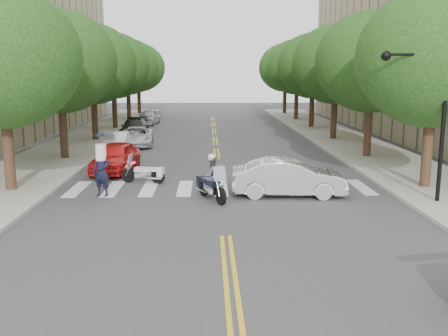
{
  "coord_description": "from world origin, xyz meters",
  "views": [
    {
      "loc": [
        -0.53,
        -14.68,
        4.95
      ],
      "look_at": [
        0.09,
        4.4,
        1.3
      ],
      "focal_mm": 40.0,
      "sensor_mm": 36.0,
      "label": 1
    }
  ],
  "objects_px": {
    "motorcycle_police": "(211,179)",
    "officer_standing": "(102,171)",
    "motorcycle_parked": "(147,173)",
    "convertible": "(289,178)"
  },
  "relations": [
    {
      "from": "motorcycle_parked",
      "to": "convertible",
      "type": "bearing_deg",
      "value": -100.59
    },
    {
      "from": "officer_standing",
      "to": "convertible",
      "type": "xyz_separation_m",
      "value": [
        7.57,
        -0.18,
        -0.27
      ]
    },
    {
      "from": "motorcycle_police",
      "to": "convertible",
      "type": "relative_size",
      "value": 0.47
    },
    {
      "from": "motorcycle_police",
      "to": "officer_standing",
      "type": "relative_size",
      "value": 1.05
    },
    {
      "from": "motorcycle_police",
      "to": "officer_standing",
      "type": "xyz_separation_m",
      "value": [
        -4.42,
        0.68,
        0.21
      ]
    },
    {
      "from": "motorcycle_parked",
      "to": "convertible",
      "type": "xyz_separation_m",
      "value": [
        6.07,
        -2.6,
        0.3
      ]
    },
    {
      "from": "motorcycle_police",
      "to": "motorcycle_parked",
      "type": "height_order",
      "value": "motorcycle_police"
    },
    {
      "from": "officer_standing",
      "to": "motorcycle_parked",
      "type": "bearing_deg",
      "value": 77.9
    },
    {
      "from": "motorcycle_parked",
      "to": "officer_standing",
      "type": "distance_m",
      "value": 2.91
    },
    {
      "from": "motorcycle_police",
      "to": "motorcycle_parked",
      "type": "relative_size",
      "value": 1.07
    }
  ]
}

